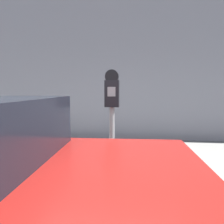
# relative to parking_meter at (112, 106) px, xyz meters

# --- Properties ---
(sidewalk) EXTENTS (24.00, 2.80, 0.10)m
(sidewalk) POSITION_rel_parking_meter_xyz_m (-0.20, 0.99, -1.12)
(sidewalk) COLOR #ADAAA3
(sidewalk) RESTS_ON ground_plane
(building_facade) EXTENTS (24.00, 0.30, 5.16)m
(building_facade) POSITION_rel_parking_meter_xyz_m (-0.20, 3.20, 1.41)
(building_facade) COLOR gray
(building_facade) RESTS_ON ground_plane
(parking_meter) EXTENTS (0.20, 0.14, 1.58)m
(parking_meter) POSITION_rel_parking_meter_xyz_m (0.00, 0.00, 0.00)
(parking_meter) COLOR gray
(parking_meter) RESTS_ON sidewalk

